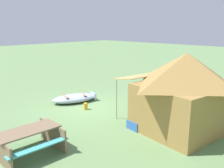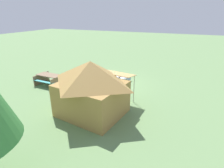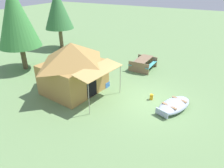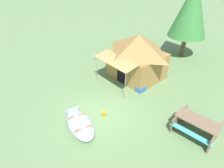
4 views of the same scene
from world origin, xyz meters
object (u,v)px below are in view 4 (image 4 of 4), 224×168
object	(u,v)px
canvas_cabin_tent	(137,56)
fuel_can	(104,114)
picnic_table	(197,125)
pine_tree_back_left	(192,9)
beached_rowboat	(80,124)
cooler_box	(141,89)

from	to	relation	value
canvas_cabin_tent	fuel_can	xyz separation A→B (m)	(1.11, -4.36, -1.34)
picnic_table	fuel_can	distance (m)	4.35
fuel_can	pine_tree_back_left	size ratio (longest dim) A/B	0.05
canvas_cabin_tent	beached_rowboat	bearing A→B (deg)	-82.44
beached_rowboat	pine_tree_back_left	world-z (taller)	pine_tree_back_left
cooler_box	pine_tree_back_left	xyz separation A→B (m)	(-0.27, 6.51, 3.55)
beached_rowboat	cooler_box	world-z (taller)	beached_rowboat
beached_rowboat	cooler_box	xyz separation A→B (m)	(0.51, 4.39, -0.05)
cooler_box	pine_tree_back_left	world-z (taller)	pine_tree_back_left
canvas_cabin_tent	picnic_table	world-z (taller)	canvas_cabin_tent
cooler_box	fuel_can	world-z (taller)	cooler_box
canvas_cabin_tent	fuel_can	distance (m)	4.69
fuel_can	pine_tree_back_left	xyz separation A→B (m)	(-0.12, 9.59, 3.56)
beached_rowboat	pine_tree_back_left	xyz separation A→B (m)	(0.24, 10.89, 3.51)
canvas_cabin_tent	fuel_can	size ratio (longest dim) A/B	13.74
picnic_table	cooler_box	distance (m)	3.91
beached_rowboat	cooler_box	distance (m)	4.42
pine_tree_back_left	beached_rowboat	bearing A→B (deg)	-91.25
beached_rowboat	canvas_cabin_tent	xyz separation A→B (m)	(-0.75, 5.66, 1.29)
picnic_table	fuel_can	size ratio (longest dim) A/B	6.09
picnic_table	beached_rowboat	bearing A→B (deg)	-142.60
pine_tree_back_left	picnic_table	bearing A→B (deg)	-62.45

